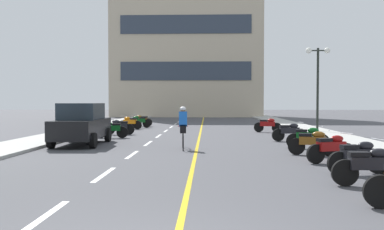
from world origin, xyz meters
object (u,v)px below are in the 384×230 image
at_px(motorcycle_3, 332,148).
at_px(motorcycle_4, 313,142).
at_px(parked_car_near, 82,124).
at_px(motorcycle_8, 119,126).
at_px(motorcycle_2, 359,156).
at_px(cyclist_rider, 183,127).
at_px(motorcycle_10, 130,122).
at_px(motorcycle_5, 308,137).
at_px(motorcycle_6, 290,131).
at_px(street_lamp_mid, 318,70).
at_px(motorcycle_7, 111,129).
at_px(motorcycle_11, 139,121).
at_px(motorcycle_12, 141,120).
at_px(motorcycle_1, 370,165).
at_px(motorcycle_9, 268,125).

xyz_separation_m(motorcycle_3, motorcycle_4, (-0.12, 1.77, 0.00)).
xyz_separation_m(parked_car_near, motorcycle_8, (0.48, 5.51, -0.44)).
bearing_deg(motorcycle_2, cyclist_rider, 131.58).
relative_size(parked_car_near, motorcycle_10, 2.52).
xyz_separation_m(motorcycle_5, motorcycle_10, (-9.32, 11.36, 0.00)).
bearing_deg(motorcycle_6, street_lamp_mid, 63.08).
bearing_deg(motorcycle_7, motorcycle_2, -49.34).
distance_m(parked_car_near, motorcycle_11, 11.87).
height_order(motorcycle_8, motorcycle_10, same).
xyz_separation_m(motorcycle_8, motorcycle_11, (0.07, 6.34, 0.00)).
xyz_separation_m(street_lamp_mid, motorcycle_5, (-2.57, -8.41, -3.32)).
relative_size(motorcycle_2, motorcycle_12, 1.00).
xyz_separation_m(motorcycle_4, motorcycle_5, (0.34, 2.08, 0.00)).
bearing_deg(motorcycle_1, motorcycle_11, 112.78).
relative_size(motorcycle_4, cyclist_rider, 0.93).
xyz_separation_m(motorcycle_5, motorcycle_6, (-0.11, 3.12, 0.00)).
xyz_separation_m(parked_car_near, motorcycle_9, (9.22, 7.69, -0.44)).
height_order(motorcycle_4, motorcycle_8, same).
height_order(motorcycle_5, motorcycle_10, same).
bearing_deg(motorcycle_12, motorcycle_2, -66.48).
height_order(motorcycle_8, cyclist_rider, cyclist_rider).
bearing_deg(motorcycle_5, motorcycle_10, 129.36).
distance_m(motorcycle_9, cyclist_rider, 10.31).
bearing_deg(motorcycle_9, motorcycle_6, -88.05).
bearing_deg(motorcycle_7, motorcycle_10, 92.72).
distance_m(street_lamp_mid, motorcycle_4, 11.38).
bearing_deg(motorcycle_4, motorcycle_10, 123.74).
bearing_deg(motorcycle_6, motorcycle_9, 91.95).
bearing_deg(motorcycle_5, motorcycle_6, 92.08).
bearing_deg(motorcycle_11, parked_car_near, -92.64).
bearing_deg(motorcycle_12, motorcycle_1, -68.65).
bearing_deg(motorcycle_10, motorcycle_5, -50.64).
bearing_deg(motorcycle_9, motorcycle_10, 164.60).
bearing_deg(motorcycle_3, motorcycle_8, 129.92).
relative_size(motorcycle_3, motorcycle_6, 0.96).
relative_size(motorcycle_12, cyclist_rider, 0.96).
bearing_deg(motorcycle_4, motorcycle_1, -90.77).
relative_size(motorcycle_8, motorcycle_9, 1.03).
height_order(street_lamp_mid, motorcycle_2, street_lamp_mid).
relative_size(street_lamp_mid, motorcycle_5, 2.98).
relative_size(motorcycle_1, motorcycle_12, 1.01).
bearing_deg(motorcycle_10, motorcycle_12, 86.12).
height_order(motorcycle_1, motorcycle_8, same).
bearing_deg(street_lamp_mid, motorcycle_10, 166.04).
bearing_deg(motorcycle_5, motorcycle_12, 121.50).
relative_size(motorcycle_7, motorcycle_11, 1.00).
relative_size(motorcycle_1, motorcycle_4, 1.03).
xyz_separation_m(motorcycle_3, cyclist_rider, (-4.78, 3.57, 0.41)).
height_order(motorcycle_12, cyclist_rider, cyclist_rider).
xyz_separation_m(motorcycle_1, motorcycle_9, (0.10, 16.25, 0.00)).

